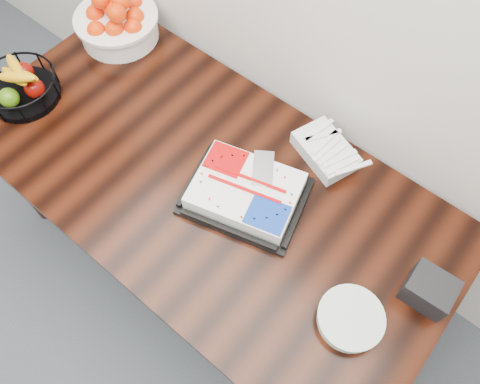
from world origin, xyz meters
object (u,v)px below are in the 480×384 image
Objects in this scene: tangerine_bowl at (116,18)px; fruit_basket at (20,85)px; table at (205,189)px; cake_tray at (246,192)px; napkin_box at (429,290)px; plate_stack at (350,319)px.

tangerine_bowl is 0.46m from fruit_basket.
cake_tray is (0.17, 0.03, 0.12)m from table.
fruit_basket reaches higher than napkin_box.
cake_tray is at bearing 9.76° from table.
napkin_box is (0.80, 0.11, 0.13)m from table.
cake_tray is 0.52m from plate_stack.
plate_stack is at bearing -14.69° from cake_tray.
plate_stack is at bearing -8.74° from table.
cake_tray is 2.35× the size of plate_stack.
fruit_basket is (-0.04, -0.46, -0.03)m from tangerine_bowl.
tangerine_bowl is at bearing 157.89° from table.
cake_tray is 0.64m from napkin_box.
table is at bearing 171.26° from plate_stack.
fruit_basket is (-0.94, -0.19, 0.03)m from cake_tray.
plate_stack is at bearing -122.13° from napkin_box.
table is 0.21m from cake_tray.
plate_stack is 0.25m from napkin_box.
tangerine_bowl is 1.73× the size of plate_stack.
table is at bearing 12.11° from fruit_basket.
plate_stack is (1.39, -0.40, -0.07)m from tangerine_bowl.
napkin_box reaches higher than table.
plate_stack reaches higher than table.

